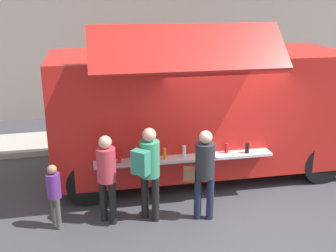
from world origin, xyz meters
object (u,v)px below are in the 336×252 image
Objects in this scene: child_near_queue at (54,191)px; customer_mid_with_backpack at (148,166)px; trash_bin at (303,114)px; customer_rear_waiting at (107,172)px; customer_front_ordering at (204,168)px; food_truck_main at (199,109)px.

customer_mid_with_backpack is at bearing -33.55° from child_near_queue.
customer_mid_with_backpack reaches higher than child_near_queue.
trash_bin is 0.58× the size of customer_rear_waiting.
customer_front_ordering reaches higher than child_near_queue.
customer_rear_waiting is at bearing 126.76° from customer_mid_with_backpack.
trash_bin is 0.81× the size of child_near_queue.
food_truck_main reaches higher than customer_mid_with_backpack.
customer_rear_waiting is at bearing -147.28° from trash_bin.
customer_mid_with_backpack is (-5.62, -4.18, 0.60)m from trash_bin.
customer_rear_waiting is 0.96m from child_near_queue.
trash_bin is 0.57× the size of customer_front_ordering.
customer_front_ordering is at bearing -136.78° from trash_bin.
trash_bin is 8.32m from child_near_queue.
customer_front_ordering reaches higher than customer_rear_waiting.
customer_rear_waiting is at bearing 96.08° from customer_front_ordering.
trash_bin is at bearing 0.18° from child_near_queue.
customer_mid_with_backpack is 0.74m from customer_rear_waiting.
food_truck_main is 4.83m from trash_bin.
trash_bin is (4.10, 2.32, -1.04)m from food_truck_main.
food_truck_main reaches higher than customer_rear_waiting.
food_truck_main is 3.66× the size of customer_mid_with_backpack.
food_truck_main is 6.67× the size of trash_bin.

